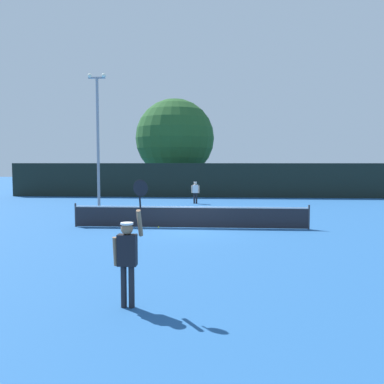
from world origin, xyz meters
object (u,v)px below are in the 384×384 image
at_px(player_receiving, 195,190).
at_px(parked_car_near, 223,183).
at_px(light_pole, 98,132).
at_px(tennis_ball, 159,227).
at_px(large_tree, 175,138).
at_px(player_serving, 128,251).

distance_m(player_receiving, parked_car_near, 13.86).
xyz_separation_m(player_receiving, light_pole, (-6.11, -2.78, 3.91)).
bearing_deg(parked_car_near, tennis_ball, -100.93).
xyz_separation_m(player_receiving, tennis_ball, (-1.00, -10.66, -0.90)).
distance_m(player_receiving, tennis_ball, 10.74).
distance_m(tennis_ball, large_tree, 22.31).
bearing_deg(player_receiving, large_tree, -76.32).
bearing_deg(player_receiving, parked_car_near, -98.66).
xyz_separation_m(player_serving, large_tree, (-2.55, 31.42, 4.10)).
height_order(player_receiving, parked_car_near, parked_car_near).
bearing_deg(large_tree, player_serving, -85.35).
bearing_deg(player_receiving, tennis_ball, 84.63).
height_order(large_tree, parked_car_near, large_tree).
distance_m(player_serving, large_tree, 31.79).
relative_size(player_receiving, light_pole, 0.18).
xyz_separation_m(light_pole, large_tree, (3.44, 13.75, 0.41)).
bearing_deg(parked_car_near, light_pole, -120.15).
bearing_deg(tennis_ball, light_pole, 122.93).
height_order(player_serving, parked_car_near, player_serving).
bearing_deg(large_tree, tennis_ball, -85.59).
bearing_deg(large_tree, player_receiving, -76.32).
bearing_deg(tennis_ball, large_tree, 94.41).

